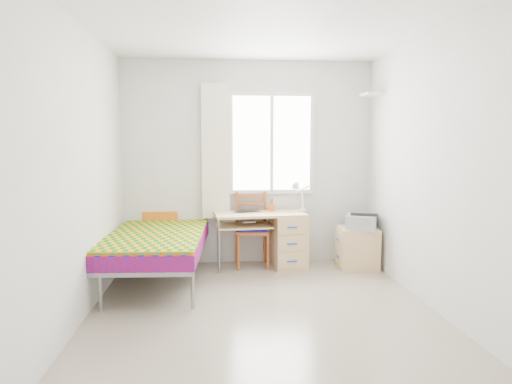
# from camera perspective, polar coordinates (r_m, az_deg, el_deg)

# --- Properties ---
(floor) EXTENTS (3.50, 3.50, 0.00)m
(floor) POSITION_cam_1_polar(r_m,az_deg,el_deg) (4.43, 0.79, -14.45)
(floor) COLOR #BCAD93
(floor) RESTS_ON ground
(ceiling) EXTENTS (3.50, 3.50, 0.00)m
(ceiling) POSITION_cam_1_polar(r_m,az_deg,el_deg) (4.27, 0.85, 20.25)
(ceiling) COLOR white
(ceiling) RESTS_ON wall_back
(wall_back) EXTENTS (3.20, 0.00, 3.20)m
(wall_back) POSITION_cam_1_polar(r_m,az_deg,el_deg) (5.89, -0.97, 3.67)
(wall_back) COLOR silver
(wall_back) RESTS_ON ground
(wall_left) EXTENTS (0.00, 3.50, 3.50)m
(wall_left) POSITION_cam_1_polar(r_m,az_deg,el_deg) (4.29, -20.96, 2.28)
(wall_left) COLOR silver
(wall_left) RESTS_ON ground
(wall_right) EXTENTS (0.00, 3.50, 3.50)m
(wall_right) POSITION_cam_1_polar(r_m,az_deg,el_deg) (4.60, 21.05, 2.52)
(wall_right) COLOR silver
(wall_right) RESTS_ON ground
(window) EXTENTS (1.10, 0.04, 1.30)m
(window) POSITION_cam_1_polar(r_m,az_deg,el_deg) (5.89, 1.97, 6.09)
(window) COLOR white
(window) RESTS_ON wall_back
(curtain) EXTENTS (0.35, 0.05, 1.70)m
(curtain) POSITION_cam_1_polar(r_m,az_deg,el_deg) (5.80, -5.08, 5.08)
(curtain) COLOR white
(curtain) RESTS_ON wall_back
(floating_shelf) EXTENTS (0.20, 0.32, 0.03)m
(floating_shelf) POSITION_cam_1_polar(r_m,az_deg,el_deg) (5.88, 14.25, 11.77)
(floating_shelf) COLOR white
(floating_shelf) RESTS_ON wall_right
(bed) EXTENTS (1.16, 2.29, 0.97)m
(bed) POSITION_cam_1_polar(r_m,az_deg,el_deg) (5.45, -11.95, -5.52)
(bed) COLOR gray
(bed) RESTS_ON floor
(desk) EXTENTS (1.15, 0.60, 0.69)m
(desk) POSITION_cam_1_polar(r_m,az_deg,el_deg) (5.75, 3.39, -5.68)
(desk) COLOR tan
(desk) RESTS_ON floor
(chair) EXTENTS (0.44, 0.44, 0.94)m
(chair) POSITION_cam_1_polar(r_m,az_deg,el_deg) (5.79, -0.47, -4.10)
(chair) COLOR #AE3E21
(chair) RESTS_ON floor
(cabinet) EXTENTS (0.49, 0.44, 0.51)m
(cabinet) POSITION_cam_1_polar(r_m,az_deg,el_deg) (5.84, 12.52, -6.85)
(cabinet) COLOR tan
(cabinet) RESTS_ON floor
(printer) EXTENTS (0.48, 0.51, 0.18)m
(printer) POSITION_cam_1_polar(r_m,az_deg,el_deg) (5.76, 13.05, -3.54)
(printer) COLOR #9EA1A5
(printer) RESTS_ON cabinet
(laptop) EXTENTS (0.38, 0.30, 0.03)m
(laptop) POSITION_cam_1_polar(r_m,az_deg,el_deg) (5.71, -0.93, -2.42)
(laptop) COLOR black
(laptop) RESTS_ON desk
(pen_cup) EXTENTS (0.08, 0.08, 0.09)m
(pen_cup) POSITION_cam_1_polar(r_m,az_deg,el_deg) (5.82, 1.93, -1.91)
(pen_cup) COLOR orange
(pen_cup) RESTS_ON desk
(task_lamp) EXTENTS (0.22, 0.31, 0.39)m
(task_lamp) POSITION_cam_1_polar(r_m,az_deg,el_deg) (5.65, 5.45, -0.20)
(task_lamp) COLOR white
(task_lamp) RESTS_ON desk
(book) EXTENTS (0.18, 0.24, 0.02)m
(book) POSITION_cam_1_polar(r_m,az_deg,el_deg) (5.68, -1.81, -3.65)
(book) COLOR gray
(book) RESTS_ON desk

